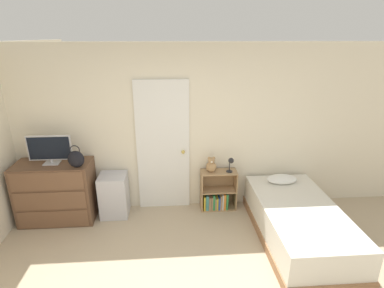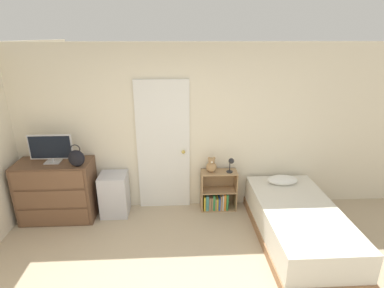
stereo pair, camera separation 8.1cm
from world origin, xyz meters
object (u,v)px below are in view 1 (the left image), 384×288
teddy_bear (211,165)px  bed (298,222)px  tv (50,149)px  desk_lamp (231,162)px  storage_bin (114,195)px  bookshelf (217,195)px  handbag (76,159)px  dresser (56,192)px

teddy_bear → bed: bearing=-37.8°
tv → desk_lamp: size_ratio=2.56×
storage_bin → bookshelf: (1.59, 0.06, -0.10)m
bookshelf → handbag: bearing=-171.9°
bookshelf → bed: 1.29m
storage_bin → teddy_bear: (1.49, 0.06, 0.42)m
handbag → bed: handbag is taller
bookshelf → desk_lamp: 0.60m
dresser → handbag: handbag is taller
storage_bin → teddy_bear: size_ratio=2.70×
storage_bin → desk_lamp: size_ratio=2.83×
handbag → bed: 3.14m
storage_bin → bookshelf: storage_bin is taller
storage_bin → dresser: bearing=-175.4°
teddy_bear → bed: (1.08, -0.84, -0.50)m
teddy_bear → dresser: bearing=-176.8°
storage_bin → teddy_bear: 1.55m
handbag → storage_bin: (0.42, 0.22, -0.70)m
bed → desk_lamp: bearing=134.4°
bed → teddy_bear: bearing=142.2°
storage_bin → bed: size_ratio=0.34×
desk_lamp → bed: desk_lamp is taller
tv → bookshelf: tv is taller
desk_lamp → bookshelf: bearing=169.1°
dresser → tv: 0.67m
tv → bookshelf: bearing=3.0°
handbag → bookshelf: 2.18m
tv → desk_lamp: bearing=2.0°
storage_bin → teddy_bear: teddy_bear is taller
bookshelf → tv: bearing=-177.0°
tv → dresser: bearing=-158.3°
tv → storage_bin: (0.81, 0.06, -0.80)m
storage_bin → teddy_bear: bearing=2.5°
handbag → storage_bin: bearing=28.1°
desk_lamp → bed: size_ratio=0.12×
dresser → desk_lamp: size_ratio=4.53×
storage_bin → handbag: bearing=-151.9°
tv → bed: size_ratio=0.31×
desk_lamp → bed: bearing=-45.6°
tv → bed: tv is taller
tv → storage_bin: size_ratio=0.91×
teddy_bear → desk_lamp: (0.29, -0.04, 0.06)m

